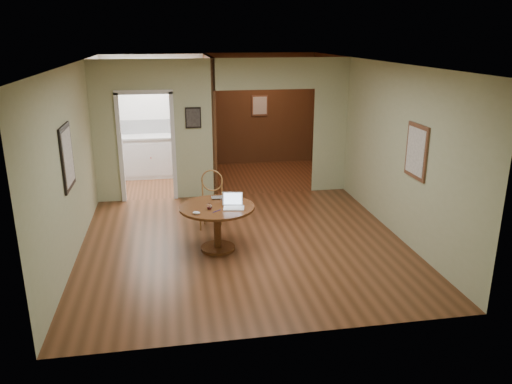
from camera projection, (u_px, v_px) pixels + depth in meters
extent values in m
plane|color=#4B2A15|center=(244.00, 244.00, 7.79)|extent=(5.00, 5.00, 0.00)
plane|color=silver|center=(243.00, 66.00, 6.96)|extent=(5.00, 5.00, 0.00)
plane|color=#B4B98F|center=(280.00, 220.00, 5.03)|extent=(5.00, 0.00, 5.00)
plane|color=#B4B98F|center=(67.00, 168.00, 6.97)|extent=(0.00, 5.00, 5.00)
plane|color=#B4B98F|center=(402.00, 154.00, 7.78)|extent=(0.00, 5.00, 5.00)
cube|color=#B4B98F|center=(105.00, 133.00, 9.35)|extent=(0.50, 2.70, 0.04)
cube|color=#B4B98F|center=(194.00, 130.00, 9.62)|extent=(0.80, 2.70, 0.04)
cube|color=#B4B98F|center=(330.00, 126.00, 10.07)|extent=(0.70, 2.70, 0.04)
plane|color=silver|center=(156.00, 115.00, 11.38)|extent=(2.70, 0.00, 2.70)
plane|color=#382010|center=(260.00, 109.00, 12.25)|extent=(2.70, 0.00, 2.70)
cube|color=#382010|center=(209.00, 119.00, 10.86)|extent=(0.08, 2.50, 2.70)
cube|color=black|center=(67.00, 157.00, 6.92)|extent=(0.03, 0.70, 0.90)
cube|color=brown|center=(417.00, 151.00, 7.27)|extent=(0.03, 0.60, 0.80)
cube|color=black|center=(193.00, 118.00, 9.53)|extent=(0.30, 0.03, 0.40)
cube|color=white|center=(260.00, 105.00, 12.20)|extent=(0.40, 0.03, 0.50)
cube|color=white|center=(157.00, 126.00, 11.44)|extent=(2.00, 0.02, 0.32)
cylinder|color=brown|center=(218.00, 248.00, 7.60)|extent=(0.52, 0.52, 0.05)
cylinder|color=brown|center=(217.00, 228.00, 7.50)|extent=(0.11, 0.11, 0.61)
cylinder|color=brown|center=(217.00, 207.00, 7.39)|extent=(1.12, 1.12, 0.04)
cylinder|color=#985E36|center=(211.00, 203.00, 8.32)|extent=(0.52, 0.52, 0.03)
cylinder|color=#985E36|center=(200.00, 218.00, 8.27)|extent=(0.03, 0.03, 0.44)
cylinder|color=#985E36|center=(218.00, 219.00, 8.23)|extent=(0.03, 0.03, 0.44)
cylinder|color=#985E36|center=(204.00, 212.00, 8.55)|extent=(0.03, 0.03, 0.44)
cylinder|color=#985E36|center=(221.00, 213.00, 8.51)|extent=(0.03, 0.03, 0.44)
cylinder|color=#985E36|center=(203.00, 189.00, 8.42)|extent=(0.03, 0.03, 0.35)
cylinder|color=#985E36|center=(222.00, 190.00, 8.38)|extent=(0.03, 0.03, 0.35)
torus|color=#985E36|center=(212.00, 180.00, 8.36)|extent=(0.37, 0.14, 0.38)
cube|color=white|center=(234.00, 208.00, 7.29)|extent=(0.33, 0.26, 0.01)
cube|color=silver|center=(234.00, 208.00, 7.26)|extent=(0.27, 0.15, 0.00)
cube|color=white|center=(233.00, 199.00, 7.37)|extent=(0.30, 0.11, 0.20)
cube|color=#8493A9|center=(233.00, 199.00, 7.36)|extent=(0.26, 0.08, 0.16)
imported|color=silver|center=(223.00, 198.00, 7.69)|extent=(0.36, 0.23, 0.03)
ellipsoid|color=white|center=(196.00, 213.00, 7.05)|extent=(0.12, 0.09, 0.04)
cylinder|color=#0D0F61|center=(217.00, 211.00, 7.17)|extent=(0.13, 0.10, 0.01)
cube|color=white|center=(158.00, 157.00, 11.37)|extent=(2.00, 0.55, 0.90)
cube|color=beige|center=(157.00, 136.00, 11.23)|extent=(2.06, 0.60, 0.04)
sphere|color=#B20C0C|center=(151.00, 158.00, 11.06)|extent=(0.03, 0.03, 0.03)
sphere|color=#B20C0C|center=(196.00, 156.00, 11.22)|extent=(0.03, 0.03, 0.03)
ellipsoid|color=#CAB094|center=(182.00, 129.00, 11.27)|extent=(0.33, 0.30, 0.26)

